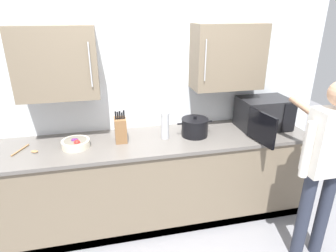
% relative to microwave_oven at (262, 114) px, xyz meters
% --- Properties ---
extents(back_wall_tiled, '(4.07, 0.44, 2.57)m').
position_rel_microwave_oven_xyz_m(back_wall_tiled, '(-1.20, 0.32, 0.28)').
color(back_wall_tiled, silver).
rests_on(back_wall_tiled, ground_plane).
extents(counter_unit, '(3.24, 0.72, 0.93)m').
position_rel_microwave_oven_xyz_m(counter_unit, '(-1.20, -0.04, -0.63)').
color(counter_unit, '#756651').
rests_on(counter_unit, ground_plane).
extents(microwave_oven, '(0.54, 0.75, 0.33)m').
position_rel_microwave_oven_xyz_m(microwave_oven, '(0.00, 0.00, 0.00)').
color(microwave_oven, black).
rests_on(microwave_oven, counter_unit).
extents(knife_block, '(0.11, 0.15, 0.32)m').
position_rel_microwave_oven_xyz_m(knife_block, '(-1.50, -0.01, -0.04)').
color(knife_block, brown).
rests_on(knife_block, counter_unit).
extents(wooden_spoon, '(0.23, 0.22, 0.02)m').
position_rel_microwave_oven_xyz_m(wooden_spoon, '(-2.36, -0.05, -0.16)').
color(wooden_spoon, '#A37547').
rests_on(wooden_spoon, counter_unit).
extents(fruit_bowl, '(0.26, 0.26, 0.10)m').
position_rel_microwave_oven_xyz_m(fruit_bowl, '(-1.93, -0.05, -0.12)').
color(fruit_bowl, beige).
rests_on(fruit_bowl, counter_unit).
extents(thermos_flask, '(0.08, 0.08, 0.27)m').
position_rel_microwave_oven_xyz_m(thermos_flask, '(-1.07, -0.04, -0.03)').
color(thermos_flask, '#B7BABF').
rests_on(thermos_flask, counter_unit).
extents(stock_pot, '(0.37, 0.27, 0.21)m').
position_rel_microwave_oven_xyz_m(stock_pot, '(-0.76, -0.03, -0.07)').
color(stock_pot, black).
rests_on(stock_pot, counter_unit).
extents(person_figure, '(0.44, 0.65, 1.65)m').
position_rel_microwave_oven_xyz_m(person_figure, '(0.10, -0.86, -0.11)').
color(person_figure, '#282D3D').
rests_on(person_figure, ground_plane).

